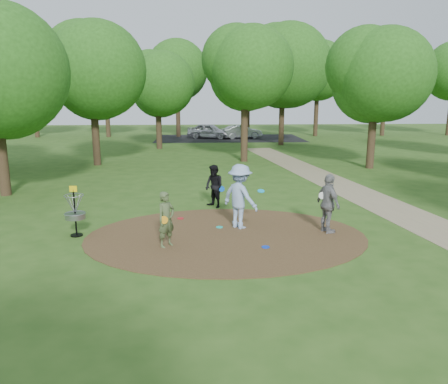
{
  "coord_description": "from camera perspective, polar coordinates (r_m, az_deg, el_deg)",
  "views": [
    {
      "loc": [
        -0.71,
        -12.47,
        4.17
      ],
      "look_at": [
        0.0,
        1.2,
        1.1
      ],
      "focal_mm": 35.0,
      "sensor_mm": 36.0,
      "label": 1
    }
  ],
  "objects": [
    {
      "name": "disc_ground_cyan",
      "position": [
        13.96,
        -0.6,
        -4.61
      ],
      "size": [
        0.22,
        0.22,
        0.02
      ],
      "primitive_type": "cylinder",
      "color": "#19C8B6",
      "rests_on": "dirt_clearing"
    },
    {
      "name": "tree_ring",
      "position": [
        22.9,
        2.58,
        15.24
      ],
      "size": [
        37.33,
        45.72,
        9.65
      ],
      "color": "#332316",
      "rests_on": "ground"
    },
    {
      "name": "player_walking_with_disc",
      "position": [
        16.33,
        -1.29,
        0.74
      ],
      "size": [
        0.96,
        0.99,
        1.61
      ],
      "color": "black",
      "rests_on": "ground"
    },
    {
      "name": "car_left",
      "position": [
        42.5,
        -1.91,
        7.97
      ],
      "size": [
        4.56,
        3.04,
        1.44
      ],
      "primitive_type": "imported",
      "rotation": [
        0.0,
        0.0,
        1.22
      ],
      "color": "#A8A8B0",
      "rests_on": "ground"
    },
    {
      "name": "parking_lot",
      "position": [
        42.76,
        0.67,
        7.04
      ],
      "size": [
        14.0,
        8.0,
        0.01
      ],
      "primitive_type": "cube",
      "color": "black",
      "rests_on": "ground"
    },
    {
      "name": "car_right",
      "position": [
        42.49,
        2.32,
        7.85
      ],
      "size": [
        4.09,
        2.29,
        1.28
      ],
      "primitive_type": "imported",
      "rotation": [
        0.0,
        0.0,
        1.83
      ],
      "color": "#989A9F",
      "rests_on": "ground"
    },
    {
      "name": "player_waiting_with_disc",
      "position": [
        13.63,
        13.47,
        -1.51
      ],
      "size": [
        0.76,
        1.16,
        1.84
      ],
      "color": "gray",
      "rests_on": "ground"
    },
    {
      "name": "disc_ground_blue",
      "position": [
        12.25,
        5.45,
        -7.16
      ],
      "size": [
        0.22,
        0.22,
        0.02
      ],
      "primitive_type": "cylinder",
      "color": "#0D35DE",
      "rests_on": "dirt_clearing"
    },
    {
      "name": "player_observer_with_disc",
      "position": [
        12.18,
        -7.55,
        -3.58
      ],
      "size": [
        0.67,
        0.68,
        1.58
      ],
      "color": "#485A34",
      "rests_on": "ground"
    },
    {
      "name": "dirt_clearing",
      "position": [
        13.16,
        0.27,
        -5.78
      ],
      "size": [
        8.4,
        8.4,
        0.02
      ],
      "primitive_type": "cylinder",
      "color": "#47301C",
      "rests_on": "ground"
    },
    {
      "name": "disc_golf_basket",
      "position": [
        13.72,
        -18.93,
        -1.95
      ],
      "size": [
        0.63,
        0.63,
        1.54
      ],
      "color": "black",
      "rests_on": "ground"
    },
    {
      "name": "disc_ground_red",
      "position": [
        15.0,
        -5.71,
        -3.44
      ],
      "size": [
        0.22,
        0.22,
        0.02
      ],
      "primitive_type": "cylinder",
      "color": "red",
      "rests_on": "dirt_clearing"
    },
    {
      "name": "ground",
      "position": [
        13.16,
        0.27,
        -5.82
      ],
      "size": [
        100.0,
        100.0,
        0.0
      ],
      "primitive_type": "plane",
      "color": "#2D5119",
      "rests_on": "ground"
    },
    {
      "name": "player_throwing_with_disc",
      "position": [
        13.72,
        2.1,
        -0.6
      ],
      "size": [
        1.51,
        1.49,
        2.05
      ],
      "color": "#94B1DD",
      "rests_on": "ground"
    },
    {
      "name": "footpath",
      "position": [
        16.69,
        22.76,
        -2.81
      ],
      "size": [
        7.55,
        39.89,
        0.01
      ],
      "primitive_type": "cube",
      "rotation": [
        0.0,
        0.0,
        0.14
      ],
      "color": "#8C7A5B",
      "rests_on": "ground"
    }
  ]
}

